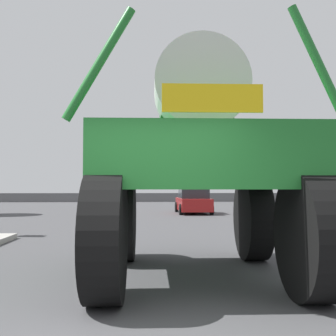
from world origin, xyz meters
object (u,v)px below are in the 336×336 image
Objects in this scene: sedan_ahead at (193,201)px; traffic_signal_far_left at (88,168)px; oversize_sprayer at (196,168)px; traffic_signal_near_right at (305,156)px.

traffic_signal_far_left is (-6.95, 6.54, 2.18)m from sedan_ahead.
sedan_ahead is at bearing -43.29° from traffic_signal_far_left.
oversize_sprayer reaches higher than traffic_signal_far_left.
traffic_signal_near_right is at bearing -60.98° from traffic_signal_far_left.
sedan_ahead is 10.89m from traffic_signal_near_right.
sedan_ahead is (1.99, 16.73, -1.14)m from oversize_sprayer.
traffic_signal_far_left is at bearing 119.02° from traffic_signal_near_right.
oversize_sprayer is at bearing -77.98° from traffic_signal_far_left.
traffic_signal_far_left reaches higher than traffic_signal_near_right.
traffic_signal_near_right is at bearing -34.08° from oversize_sprayer.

